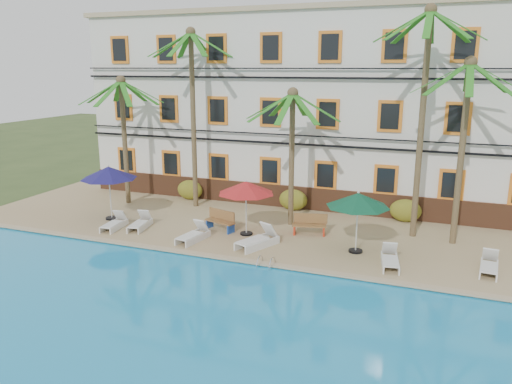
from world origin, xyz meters
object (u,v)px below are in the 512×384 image
at_px(lounger_e, 390,259).
at_px(umbrella_red, 246,188).
at_px(palm_a, 123,121).
at_px(lounger_b, 140,223).
at_px(lounger_f, 489,266).
at_px(palm_d, 424,96).
at_px(bench_right, 309,224).
at_px(palm_b, 193,96).
at_px(umbrella_blue, 109,173).
at_px(pool_ladder, 266,266).
at_px(lounger_d, 258,240).
at_px(bench_left, 221,220).
at_px(palm_c, 292,136).
at_px(lounger_c, 193,235).
at_px(lounger_a, 114,223).
at_px(umbrella_green, 358,200).
at_px(palm_e, 464,126).

bearing_deg(lounger_e, umbrella_red, 167.37).
bearing_deg(palm_a, umbrella_red, -18.28).
distance_m(lounger_b, lounger_f, 14.75).
bearing_deg(lounger_f, lounger_e, -168.98).
relative_size(palm_d, bench_right, 6.20).
height_order(palm_b, umbrella_blue, palm_b).
xyz_separation_m(lounger_e, pool_ladder, (-4.37, -1.65, -0.26)).
xyz_separation_m(umbrella_blue, bench_right, (9.67, 1.25, -1.84)).
distance_m(palm_a, lounger_e, 15.64).
bearing_deg(umbrella_blue, umbrella_red, 1.61).
bearing_deg(lounger_b, umbrella_blue, 160.71).
relative_size(umbrella_blue, bench_right, 1.73).
bearing_deg(palm_b, lounger_e, -24.28).
xyz_separation_m(lounger_d, bench_left, (-2.34, 1.44, 0.16)).
bearing_deg(lounger_d, lounger_f, 3.33).
bearing_deg(palm_c, lounger_c, -130.78).
xyz_separation_m(lounger_a, lounger_f, (15.86, 0.63, 0.00)).
distance_m(lounger_a, lounger_b, 1.20).
xyz_separation_m(umbrella_green, pool_ladder, (-2.91, -2.64, -2.17)).
bearing_deg(umbrella_red, lounger_e, -12.63).
relative_size(lounger_b, lounger_d, 0.83).
relative_size(umbrella_blue, lounger_a, 1.60).
height_order(lounger_a, lounger_c, lounger_c).
distance_m(palm_d, lounger_c, 11.29).
bearing_deg(umbrella_red, palm_e, 13.68).
bearing_deg(palm_a, lounger_d, -23.40).
bearing_deg(palm_d, lounger_c, -155.32).
xyz_separation_m(lounger_d, bench_right, (1.57, 2.32, 0.16)).
xyz_separation_m(palm_a, palm_c, (9.49, -0.52, -0.27)).
distance_m(palm_c, pool_ladder, 6.74).
xyz_separation_m(lounger_a, lounger_d, (7.05, 0.12, 0.05)).
height_order(palm_a, bench_right, palm_a).
bearing_deg(lounger_d, lounger_a, -179.01).
height_order(lounger_b, lounger_f, same).
relative_size(umbrella_red, lounger_d, 1.19).
xyz_separation_m(palm_b, lounger_a, (-1.72, -4.79, -5.57)).
relative_size(umbrella_green, bench_left, 1.62).
distance_m(lounger_a, lounger_e, 12.42).
height_order(lounger_c, pool_ladder, lounger_c).
bearing_deg(lounger_b, umbrella_red, 10.98).
xyz_separation_m(lounger_e, lounger_f, (3.44, 0.67, -0.00)).
distance_m(palm_d, lounger_a, 14.76).
relative_size(umbrella_green, lounger_a, 1.50).
height_order(palm_d, lounger_a, palm_d).
bearing_deg(palm_d, lounger_b, -163.98).
relative_size(umbrella_green, lounger_f, 1.48).
height_order(palm_b, umbrella_green, palm_b).
bearing_deg(bench_right, palm_a, 171.37).
bearing_deg(umbrella_red, palm_b, 141.72).
relative_size(palm_a, umbrella_red, 2.72).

